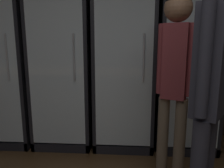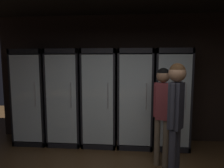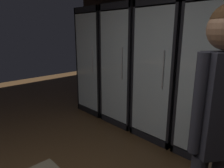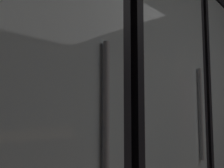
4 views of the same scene
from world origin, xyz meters
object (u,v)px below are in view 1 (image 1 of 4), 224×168
(cooler_left, at_px, (8,65))
(cooler_center, at_px, (65,64))
(shopper_far, at_px, (210,70))
(cooler_far_right, at_px, (185,66))
(cooler_right, at_px, (124,66))
(shopper_near, at_px, (175,68))

(cooler_left, xyz_separation_m, cooler_center, (0.74, 0.00, 0.01))
(shopper_far, bearing_deg, cooler_center, 131.47)
(cooler_left, xyz_separation_m, cooler_far_right, (2.21, 0.00, 0.00))
(cooler_right, xyz_separation_m, shopper_far, (0.51, -1.41, 0.13))
(cooler_center, height_order, shopper_near, cooler_center)
(cooler_center, bearing_deg, cooler_far_right, 0.06)
(cooler_right, bearing_deg, cooler_center, -179.94)
(shopper_near, height_order, shopper_far, shopper_far)
(shopper_far, bearing_deg, cooler_right, 109.89)
(shopper_far, bearing_deg, shopper_near, 98.29)
(cooler_center, bearing_deg, shopper_far, -48.53)
(cooler_center, distance_m, cooler_far_right, 1.47)
(cooler_right, relative_size, cooler_far_right, 1.00)
(cooler_left, bearing_deg, cooler_far_right, 0.06)
(cooler_center, xyz_separation_m, cooler_right, (0.73, 0.00, -0.01))
(cooler_far_right, bearing_deg, shopper_far, -99.10)
(cooler_left, bearing_deg, shopper_far, -35.41)
(cooler_left, distance_m, shopper_far, 2.43)
(cooler_left, relative_size, cooler_far_right, 1.00)
(cooler_right, relative_size, shopper_near, 1.21)
(cooler_center, distance_m, shopper_near, 1.45)
(cooler_far_right, relative_size, shopper_near, 1.21)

